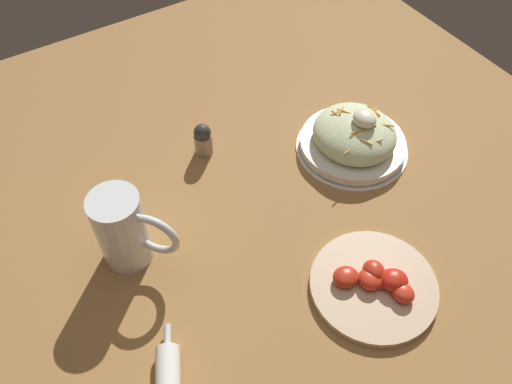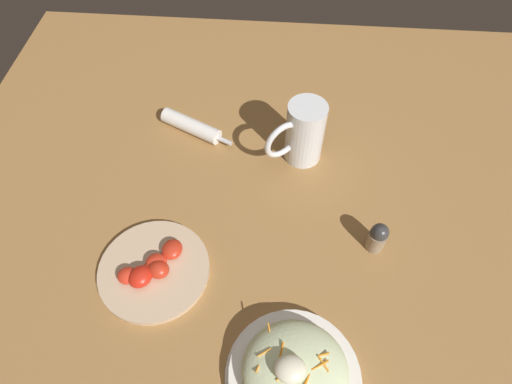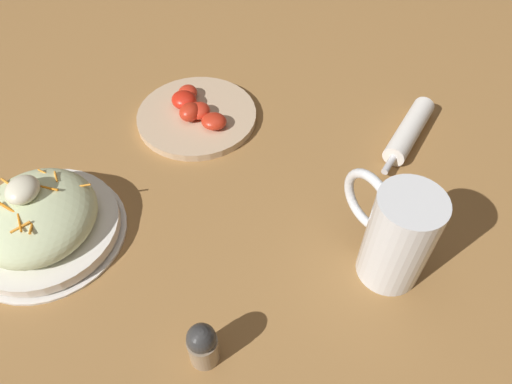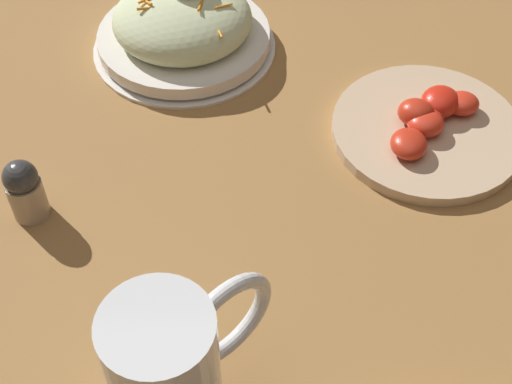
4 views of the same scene
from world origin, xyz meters
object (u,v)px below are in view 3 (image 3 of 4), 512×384
object	(u,v)px
tomato_plate	(196,114)
salt_shaker	(203,345)
beer_mug	(395,240)
salad_plate	(40,221)
napkin_roll	(409,131)

from	to	relation	value
tomato_plate	salt_shaker	size ratio (longest dim) A/B	2.95
beer_mug	salt_shaker	xyz separation A→B (m)	(0.15, -0.22, -0.03)
beer_mug	salt_shaker	size ratio (longest dim) A/B	2.08
salad_plate	beer_mug	world-z (taller)	beer_mug
beer_mug	salt_shaker	world-z (taller)	beer_mug
beer_mug	napkin_roll	distance (m)	0.26
salad_plate	tomato_plate	xyz separation A→B (m)	(-0.26, 0.16, -0.02)
tomato_plate	salt_shaker	world-z (taller)	salt_shaker
salad_plate	tomato_plate	bearing A→B (deg)	147.92
napkin_roll	salt_shaker	size ratio (longest dim) A/B	2.51
salad_plate	napkin_roll	size ratio (longest dim) A/B	1.26
salad_plate	salt_shaker	xyz separation A→B (m)	(0.15, 0.25, 0.00)
beer_mug	tomato_plate	world-z (taller)	beer_mug
salad_plate	napkin_roll	world-z (taller)	salad_plate
napkin_roll	tomato_plate	xyz separation A→B (m)	(-0.01, -0.36, -0.01)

